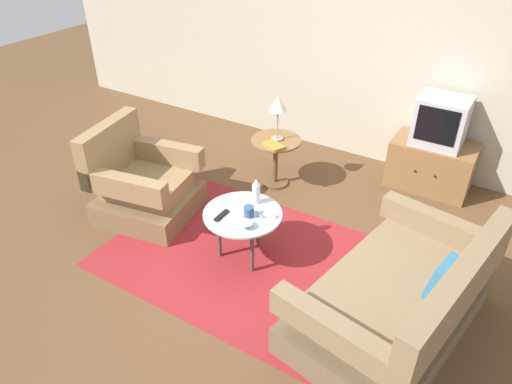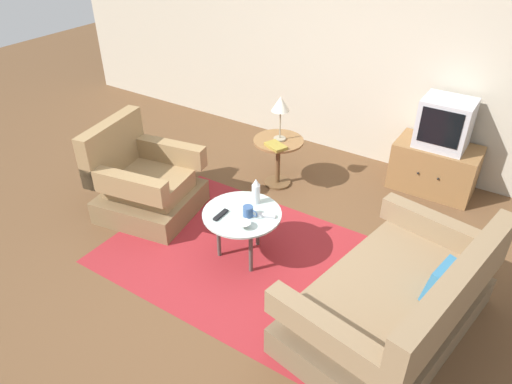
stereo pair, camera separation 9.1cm
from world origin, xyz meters
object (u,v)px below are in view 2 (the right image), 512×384
at_px(mug, 248,211).
at_px(vase, 256,191).
at_px(side_table, 278,152).
at_px(tv_stand, 434,167).
at_px(television, 445,123).
at_px(armchair, 144,184).
at_px(bowl, 244,225).
at_px(tv_remote_dark, 221,215).
at_px(couch, 396,303).
at_px(tv_remote_silver, 267,216).
at_px(table_lamp, 281,106).
at_px(book, 276,146).
at_px(coffee_table, 242,218).

bearing_deg(mug, vase, 105.41).
height_order(side_table, tv_stand, side_table).
bearing_deg(television, armchair, -139.35).
xyz_separation_m(bowl, tv_remote_dark, (-0.26, 0.03, -0.02)).
xyz_separation_m(couch, tv_remote_silver, (-1.21, 0.17, 0.21)).
relative_size(table_lamp, bowl, 3.92).
bearing_deg(tv_remote_silver, book, -83.03).
relative_size(coffee_table, bowl, 5.51).
bearing_deg(tv_remote_silver, vase, -53.62).
bearing_deg(side_table, coffee_table, -73.39).
distance_m(vase, bowl, 0.39).
distance_m(vase, tv_remote_silver, 0.25).
relative_size(armchair, coffee_table, 1.49).
relative_size(armchair, vase, 4.17).
relative_size(side_table, tv_remote_silver, 3.50).
relative_size(tv_stand, tv_remote_silver, 5.49).
distance_m(tv_stand, tv_remote_silver, 2.21).
bearing_deg(vase, book, 110.17).
height_order(bowl, tv_remote_dark, bowl).
xyz_separation_m(bowl, book, (-0.43, 1.24, 0.06)).
relative_size(couch, mug, 12.87).
height_order(tv_stand, television, television).
bearing_deg(tv_remote_silver, tv_remote_dark, 11.20).
distance_m(mug, book, 1.15).
distance_m(tv_stand, book, 1.76).
height_order(side_table, television, television).
distance_m(bowl, tv_remote_silver, 0.25).
distance_m(mug, tv_remote_dark, 0.24).
distance_m(armchair, tv_remote_dark, 1.14).
height_order(tv_stand, book, book).
bearing_deg(tv_remote_dark, book, -172.16).
bearing_deg(book, bowl, -47.55).
relative_size(table_lamp, book, 1.85).
relative_size(mug, book, 0.52).
relative_size(armchair, couch, 0.57).
distance_m(couch, vase, 1.47).
xyz_separation_m(coffee_table, television, (1.11, 2.08, 0.36)).
relative_size(side_table, vase, 2.25).
height_order(table_lamp, bowl, table_lamp).
height_order(tv_stand, bowl, same).
relative_size(television, tv_remote_silver, 3.27).
height_order(couch, book, couch).
bearing_deg(coffee_table, couch, -3.79).
xyz_separation_m(armchair, book, (0.93, 1.01, 0.25)).
relative_size(mug, tv_remote_silver, 0.88).
height_order(coffee_table, bowl, bowl).
bearing_deg(book, tv_remote_silver, -39.74).
bearing_deg(vase, mug, -74.59).
xyz_separation_m(armchair, side_table, (0.87, 1.18, 0.09)).
bearing_deg(side_table, tv_remote_dark, -80.03).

